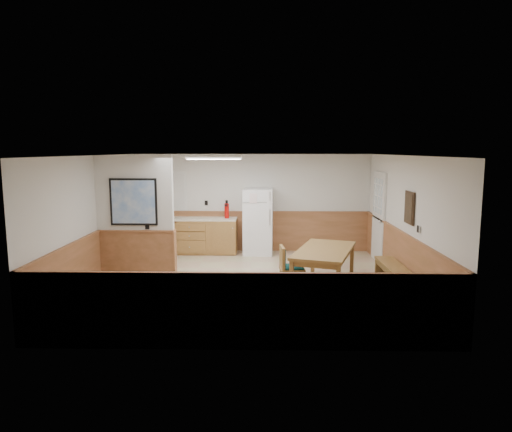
{
  "coord_description": "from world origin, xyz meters",
  "views": [
    {
      "loc": [
        0.29,
        -8.67,
        2.6
      ],
      "look_at": [
        0.13,
        0.4,
        1.29
      ],
      "focal_mm": 32.0,
      "sensor_mm": 36.0,
      "label": 1
    }
  ],
  "objects_px": {
    "dining_bench": "(395,271)",
    "soap_bottle": "(167,214)",
    "fire_extinguisher": "(227,210)",
    "dining_chair": "(287,265)",
    "refrigerator": "(258,222)",
    "dining_table": "(324,254)"
  },
  "relations": [
    {
      "from": "fire_extinguisher",
      "to": "soap_bottle",
      "type": "relative_size",
      "value": 2.05
    },
    {
      "from": "dining_chair",
      "to": "dining_table",
      "type": "bearing_deg",
      "value": 13.17
    },
    {
      "from": "dining_table",
      "to": "dining_bench",
      "type": "relative_size",
      "value": 1.23
    },
    {
      "from": "refrigerator",
      "to": "dining_bench",
      "type": "bearing_deg",
      "value": -45.93
    },
    {
      "from": "dining_bench",
      "to": "soap_bottle",
      "type": "xyz_separation_m",
      "value": [
        -4.91,
        2.96,
        0.67
      ]
    },
    {
      "from": "soap_bottle",
      "to": "refrigerator",
      "type": "bearing_deg",
      "value": -0.36
    },
    {
      "from": "refrigerator",
      "to": "dining_chair",
      "type": "relative_size",
      "value": 1.93
    },
    {
      "from": "soap_bottle",
      "to": "fire_extinguisher",
      "type": "bearing_deg",
      "value": 1.17
    },
    {
      "from": "dining_bench",
      "to": "refrigerator",
      "type": "bearing_deg",
      "value": 131.1
    },
    {
      "from": "dining_chair",
      "to": "soap_bottle",
      "type": "height_order",
      "value": "soap_bottle"
    },
    {
      "from": "dining_table",
      "to": "dining_chair",
      "type": "height_order",
      "value": "dining_chair"
    },
    {
      "from": "dining_table",
      "to": "fire_extinguisher",
      "type": "distance_m",
      "value": 3.6
    },
    {
      "from": "dining_table",
      "to": "dining_chair",
      "type": "bearing_deg",
      "value": -142.95
    },
    {
      "from": "dining_table",
      "to": "dining_bench",
      "type": "bearing_deg",
      "value": 14.18
    },
    {
      "from": "soap_bottle",
      "to": "dining_chair",
      "type": "bearing_deg",
      "value": -47.22
    },
    {
      "from": "refrigerator",
      "to": "dining_bench",
      "type": "xyz_separation_m",
      "value": [
        2.61,
        -2.95,
        -0.48
      ]
    },
    {
      "from": "refrigerator",
      "to": "soap_bottle",
      "type": "xyz_separation_m",
      "value": [
        -2.3,
        0.01,
        0.19
      ]
    },
    {
      "from": "refrigerator",
      "to": "fire_extinguisher",
      "type": "xyz_separation_m",
      "value": [
        -0.79,
        0.05,
        0.28
      ]
    },
    {
      "from": "fire_extinguisher",
      "to": "soap_bottle",
      "type": "xyz_separation_m",
      "value": [
        -1.51,
        -0.03,
        -0.09
      ]
    },
    {
      "from": "dining_chair",
      "to": "soap_bottle",
      "type": "relative_size",
      "value": 3.83
    },
    {
      "from": "dining_table",
      "to": "fire_extinguisher",
      "type": "height_order",
      "value": "fire_extinguisher"
    },
    {
      "from": "fire_extinguisher",
      "to": "soap_bottle",
      "type": "bearing_deg",
      "value": 173.43
    }
  ]
}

